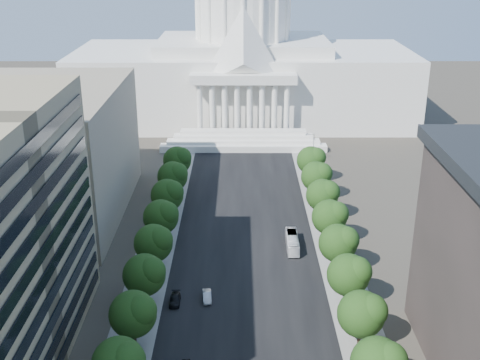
{
  "coord_description": "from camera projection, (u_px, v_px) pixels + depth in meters",
  "views": [
    {
      "loc": [
        -1.13,
        -32.28,
        60.58
      ],
      "look_at": [
        -1.08,
        80.33,
        16.13
      ],
      "focal_mm": 45.0,
      "sensor_mm": 36.0,
      "label": 1
    }
  ],
  "objects": [
    {
      "name": "streetlight_f",
      "position": [
        312.0,
        144.0,
        175.71
      ],
      "size": [
        2.61,
        0.44,
        9.0
      ],
      "color": "gray",
      "rests_on": "ground"
    },
    {
      "name": "streetlight_c",
      "position": [
        359.0,
        277.0,
        105.94
      ],
      "size": [
        2.61,
        0.44,
        9.0
      ],
      "color": "gray",
      "rests_on": "ground"
    },
    {
      "name": "tree_l_g",
      "position": [
        162.0,
        216.0,
        127.84
      ],
      "size": [
        7.79,
        7.6,
        9.97
      ],
      "color": "#33261C",
      "rests_on": "ground"
    },
    {
      "name": "tree_l_e",
      "position": [
        146.0,
        274.0,
        105.52
      ],
      "size": [
        7.79,
        7.6,
        9.97
      ],
      "color": "#33261C",
      "rests_on": "ground"
    },
    {
      "name": "sidewalk_right",
      "position": [
        329.0,
        231.0,
        135.99
      ],
      "size": [
        8.0,
        260.0,
        0.02
      ],
      "primitive_type": "cube",
      "color": "gray",
      "rests_on": "ground"
    },
    {
      "name": "office_block_left_far",
      "position": [
        39.0,
        154.0,
        139.75
      ],
      "size": [
        38.0,
        52.0,
        30.0
      ],
      "primitive_type": "cube",
      "color": "gray",
      "rests_on": "ground"
    },
    {
      "name": "tree_r_g",
      "position": [
        331.0,
        216.0,
        127.86
      ],
      "size": [
        7.79,
        7.6,
        9.97
      ],
      "color": "#33261C",
      "rests_on": "ground"
    },
    {
      "name": "tree_r_h",
      "position": [
        324.0,
        194.0,
        139.02
      ],
      "size": [
        7.79,
        7.6,
        9.97
      ],
      "color": "#33261C",
      "rests_on": "ground"
    },
    {
      "name": "sidewalk_left",
      "position": [
        161.0,
        231.0,
        135.97
      ],
      "size": [
        8.0,
        260.0,
        0.02
      ],
      "primitive_type": "cube",
      "color": "gray",
      "rests_on": "ground"
    },
    {
      "name": "city_bus",
      "position": [
        292.0,
        242.0,
        127.77
      ],
      "size": [
        2.49,
        10.25,
        2.85
      ],
      "primitive_type": "imported",
      "rotation": [
        0.0,
        0.0,
        -0.01
      ],
      "color": "white",
      "rests_on": "ground"
    },
    {
      "name": "tree_r_j",
      "position": [
        312.0,
        160.0,
        161.34
      ],
      "size": [
        7.79,
        7.6,
        9.97
      ],
      "color": "#33261C",
      "rests_on": "ground"
    },
    {
      "name": "tree_r_f",
      "position": [
        340.0,
        242.0,
        116.69
      ],
      "size": [
        7.79,
        7.6,
        9.97
      ],
      "color": "#33261C",
      "rests_on": "ground"
    },
    {
      "name": "tree_l_h",
      "position": [
        168.0,
        194.0,
        139.0
      ],
      "size": [
        7.79,
        7.6,
        9.97
      ],
      "color": "#33261C",
      "rests_on": "ground"
    },
    {
      "name": "tree_r_i",
      "position": [
        318.0,
        176.0,
        150.18
      ],
      "size": [
        7.79,
        7.6,
        9.97
      ],
      "color": "#33261C",
      "rests_on": "ground"
    },
    {
      "name": "capitol",
      "position": [
        243.0,
        64.0,
        216.89
      ],
      "size": [
        120.0,
        56.0,
        73.0
      ],
      "color": "white",
      "rests_on": "ground"
    },
    {
      "name": "tree_l_i",
      "position": [
        174.0,
        176.0,
        150.16
      ],
      "size": [
        7.79,
        7.6,
        9.97
      ],
      "color": "#33261C",
      "rests_on": "ground"
    },
    {
      "name": "streetlight_e",
      "position": [
        323.0,
        175.0,
        152.45
      ],
      "size": [
        2.61,
        0.44,
        9.0
      ],
      "color": "gray",
      "rests_on": "ground"
    },
    {
      "name": "tree_l_j",
      "position": [
        178.0,
        160.0,
        161.33
      ],
      "size": [
        7.79,
        7.6,
        9.97
      ],
      "color": "#33261C",
      "rests_on": "ground"
    },
    {
      "name": "tree_l_d",
      "position": [
        135.0,
        313.0,
        94.36
      ],
      "size": [
        7.79,
        7.6,
        9.97
      ],
      "color": "#33261C",
      "rests_on": "ground"
    },
    {
      "name": "tree_r_e",
      "position": [
        350.0,
        274.0,
        105.53
      ],
      "size": [
        7.79,
        7.6,
        9.97
      ],
      "color": "#33261C",
      "rests_on": "ground"
    },
    {
      "name": "tree_r_d",
      "position": [
        364.0,
        313.0,
        94.37
      ],
      "size": [
        7.79,
        7.6,
        9.97
      ],
      "color": "#33261C",
      "rests_on": "ground"
    },
    {
      "name": "tree_l_f",
      "position": [
        155.0,
        242.0,
        116.68
      ],
      "size": [
        7.79,
        7.6,
        9.97
      ],
      "color": "#33261C",
      "rests_on": "ground"
    },
    {
      "name": "road_asphalt",
      "position": [
        245.0,
        231.0,
        135.98
      ],
      "size": [
        30.0,
        260.0,
        0.01
      ],
      "primitive_type": "cube",
      "color": "black",
      "rests_on": "ground"
    },
    {
      "name": "car_silver",
      "position": [
        207.0,
        296.0,
        109.32
      ],
      "size": [
        1.95,
        4.48,
        1.43
      ],
      "primitive_type": "imported",
      "rotation": [
        0.0,
        0.0,
        0.1
      ],
      "color": "#A8ABB0",
      "rests_on": "ground"
    },
    {
      "name": "streetlight_d",
      "position": [
        337.0,
        217.0,
        129.2
      ],
      "size": [
        2.61,
        0.44,
        9.0
      ],
      "color": "gray",
      "rests_on": "ground"
    },
    {
      "name": "car_dark_b",
      "position": [
        175.0,
        300.0,
        108.34
      ],
      "size": [
        1.93,
        4.68,
        1.36
      ],
      "primitive_type": "imported",
      "rotation": [
        0.0,
        0.0,
        0.01
      ],
      "color": "black",
      "rests_on": "ground"
    }
  ]
}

